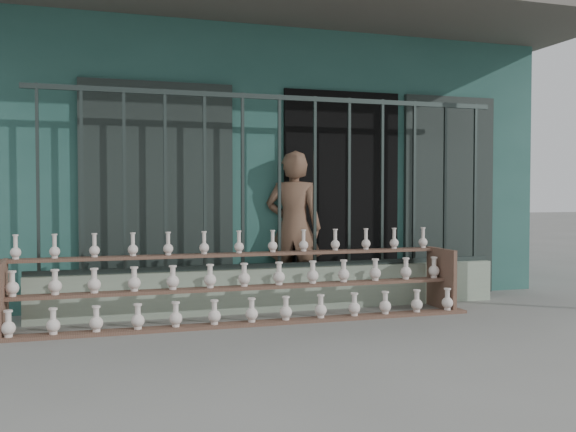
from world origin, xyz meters
name	(u,v)px	position (x,y,z in m)	size (l,w,h in m)	color
ground	(323,337)	(0.00, 0.00, 0.00)	(60.00, 60.00, 0.00)	slate
workshop_building	(223,167)	(0.00, 4.23, 1.62)	(7.40, 6.60, 3.21)	#28564E
parapet_wall	(279,289)	(0.00, 1.30, 0.23)	(5.00, 0.20, 0.45)	#96A890
security_fence	(279,182)	(0.00, 1.30, 1.35)	(5.00, 0.04, 1.80)	#283330
shelf_rack	(245,283)	(-0.47, 0.88, 0.36)	(4.50, 0.68, 0.85)	brown
elderly_woman	(294,228)	(0.27, 1.64, 0.85)	(0.62, 0.41, 1.69)	brown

